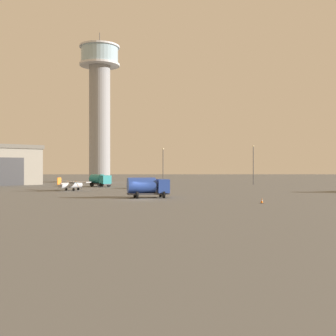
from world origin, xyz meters
The scene contains 9 objects.
ground_plane centered at (0.00, 0.00, 0.00)m, with size 400.00×400.00×0.00m, color #60605E.
control_tower centered at (-16.00, 64.97, 24.47)m, with size 11.89×11.89×44.54m.
airplane_silver centered at (-14.88, 21.35, 1.22)m, with size 8.16×6.64×2.61m.
truck_fuel_tanker_blue centered at (0.77, 2.72, 1.70)m, with size 6.47×4.16×3.04m.
truck_fuel_tanker_teal centered at (-11.74, 37.71, 1.63)m, with size 5.74×6.08×2.87m.
car_green centered at (-2.09, 29.28, 0.74)m, with size 4.38×4.49×1.37m.
light_post_west centered at (2.91, 49.82, 5.63)m, with size 0.44×0.44×9.55m.
light_post_east centered at (26.16, 47.82, 5.94)m, with size 0.44×0.44×10.16m.
traffic_cone_near_left centered at (15.53, -6.52, 0.32)m, with size 0.36×0.36×0.66m.
Camera 1 is at (3.20, -58.64, 4.57)m, focal length 44.38 mm.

